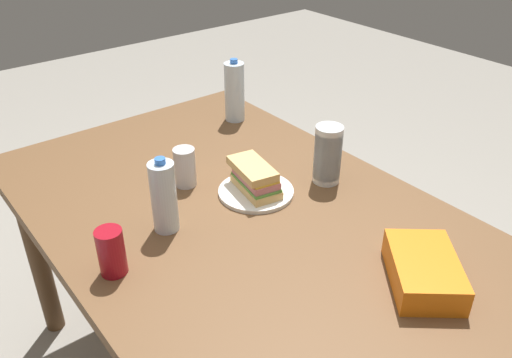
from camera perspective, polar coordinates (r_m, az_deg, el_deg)
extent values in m
cube|color=brown|center=(1.53, -1.83, -4.05)|extent=(1.56, 1.00, 0.04)
cylinder|color=brown|center=(2.42, -3.56, -0.39)|extent=(0.07, 0.07, 0.72)
cylinder|color=brown|center=(2.14, -22.43, -7.63)|extent=(0.07, 0.07, 0.72)
cylinder|color=white|center=(1.59, 0.00, -1.36)|extent=(0.23, 0.23, 0.01)
cube|color=#DBB26B|center=(1.58, 0.00, -0.81)|extent=(0.18, 0.12, 0.02)
cube|color=#599E3F|center=(1.57, 0.00, -0.31)|extent=(0.18, 0.11, 0.01)
cube|color=#C6727A|center=(1.56, 0.00, 0.13)|extent=(0.17, 0.11, 0.02)
cube|color=yellow|center=(1.56, 0.00, 0.54)|extent=(0.16, 0.10, 0.01)
cube|color=#DBB26B|center=(1.56, -0.40, 1.16)|extent=(0.18, 0.12, 0.02)
cylinder|color=maroon|center=(1.31, -15.28, -7.56)|extent=(0.07, 0.07, 0.12)
cube|color=orange|center=(1.32, 17.58, -9.36)|extent=(0.27, 0.26, 0.07)
cylinder|color=silver|center=(1.41, -9.87, -1.93)|extent=(0.07, 0.07, 0.20)
cylinder|color=blue|center=(1.36, -10.28, 1.91)|extent=(0.03, 0.03, 0.02)
cylinder|color=silver|center=(1.64, 7.60, 1.25)|extent=(0.08, 0.08, 0.09)
cylinder|color=silver|center=(1.64, 7.65, 1.80)|extent=(0.08, 0.08, 0.09)
cylinder|color=silver|center=(1.63, 7.69, 2.35)|extent=(0.08, 0.08, 0.09)
cylinder|color=silver|center=(1.62, 7.73, 2.91)|extent=(0.08, 0.08, 0.09)
cylinder|color=silver|center=(1.61, 7.78, 3.47)|extent=(0.08, 0.08, 0.09)
cylinder|color=silver|center=(1.60, 7.82, 4.04)|extent=(0.08, 0.08, 0.09)
cylinder|color=silver|center=(2.02, -2.32, 9.33)|extent=(0.07, 0.07, 0.22)
cylinder|color=blue|center=(1.98, -2.40, 12.54)|extent=(0.03, 0.03, 0.02)
cylinder|color=silver|center=(1.62, -7.65, 1.27)|extent=(0.07, 0.07, 0.12)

